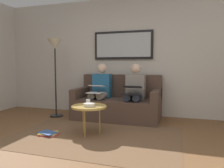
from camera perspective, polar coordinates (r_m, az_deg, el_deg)
name	(u,v)px	position (r m, az deg, el deg)	size (l,w,h in m)	color
ground_plane	(69,162)	(2.82, -11.18, -19.26)	(6.00, 5.20, 0.10)	brown
wall_rear	(124,57)	(5.02, 3.15, 7.09)	(6.00, 0.12, 2.60)	beige
area_rug	(95,136)	(3.52, -4.32, -13.31)	(2.60, 1.80, 0.01)	brown
couch	(118,103)	(4.61, 1.58, -5.00)	(1.74, 0.90, 0.90)	#4C382D
framed_mirror	(123,45)	(4.94, 2.88, 10.03)	(1.33, 0.05, 0.62)	black
coffee_table	(89,107)	(3.50, -5.97, -5.97)	(0.56, 0.56, 0.47)	tan
cup	(88,102)	(3.60, -6.23, -4.70)	(0.07, 0.07, 0.09)	silver
bowl	(89,105)	(3.46, -5.99, -5.43)	(0.18, 0.18, 0.05)	beige
person_left	(135,90)	(4.42, 5.89, -1.59)	(0.38, 0.58, 1.14)	gray
laptop_black	(132,90)	(4.18, 5.23, -1.58)	(0.34, 0.38, 0.16)	black
person_right	(101,89)	(4.62, -3.00, -1.29)	(0.38, 0.58, 1.14)	#235B84
laptop_white	(96,89)	(4.39, -4.11, -1.29)	(0.30, 0.37, 0.15)	white
magazine_stack	(48,133)	(3.71, -16.21, -12.21)	(0.35, 0.29, 0.04)	red
standing_lamp	(55,53)	(4.85, -14.60, 7.86)	(0.32, 0.32, 1.66)	black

